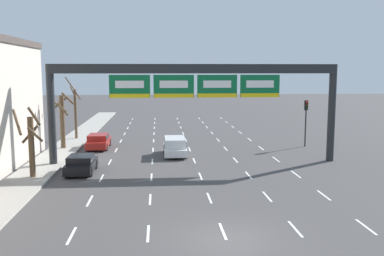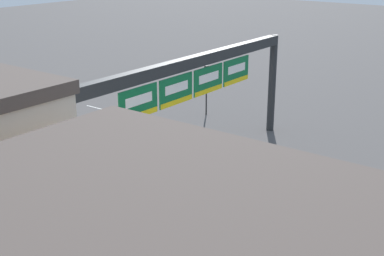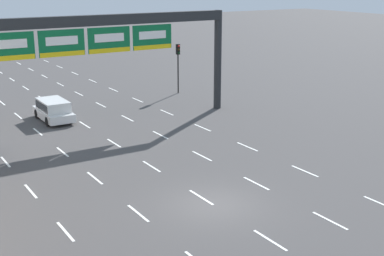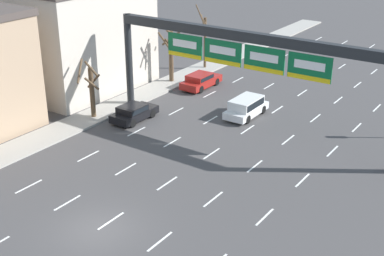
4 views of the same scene
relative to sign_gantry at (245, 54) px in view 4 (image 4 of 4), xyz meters
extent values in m
plane|color=#474444|center=(0.00, -15.15, -5.98)|extent=(220.00, 220.00, 0.00)
cube|color=white|center=(-6.60, -14.15, -5.98)|extent=(0.12, 2.00, 0.01)
cube|color=white|center=(-6.60, -9.15, -5.98)|extent=(0.12, 2.00, 0.01)
cube|color=white|center=(-6.60, -4.15, -5.98)|extent=(0.12, 2.00, 0.01)
cube|color=white|center=(-6.60, 0.85, -5.98)|extent=(0.12, 2.00, 0.01)
cube|color=white|center=(-6.60, 5.85, -5.98)|extent=(0.12, 2.00, 0.01)
cube|color=white|center=(-6.60, 10.85, -5.98)|extent=(0.12, 2.00, 0.01)
cube|color=white|center=(-6.60, 15.85, -5.98)|extent=(0.12, 2.00, 0.01)
cube|color=white|center=(-6.60, 20.85, -5.98)|extent=(0.12, 2.00, 0.01)
cube|color=white|center=(-6.60, 25.85, -5.98)|extent=(0.12, 2.00, 0.01)
cube|color=white|center=(-6.60, 30.85, -5.98)|extent=(0.12, 2.00, 0.01)
cube|color=white|center=(-3.30, -14.15, -5.98)|extent=(0.12, 2.00, 0.01)
cube|color=white|center=(-3.30, -9.15, -5.98)|extent=(0.12, 2.00, 0.01)
cube|color=white|center=(-3.30, -4.15, -5.98)|extent=(0.12, 2.00, 0.01)
cube|color=white|center=(-3.30, 0.85, -5.98)|extent=(0.12, 2.00, 0.01)
cube|color=white|center=(-3.30, 5.85, -5.98)|extent=(0.12, 2.00, 0.01)
cube|color=white|center=(-3.30, 10.85, -5.98)|extent=(0.12, 2.00, 0.01)
cube|color=white|center=(-3.30, 15.85, -5.98)|extent=(0.12, 2.00, 0.01)
cube|color=white|center=(-3.30, 20.85, -5.98)|extent=(0.12, 2.00, 0.01)
cube|color=white|center=(-3.30, 25.85, -5.98)|extent=(0.12, 2.00, 0.01)
cube|color=white|center=(-3.30, 30.85, -5.98)|extent=(0.12, 2.00, 0.01)
cube|color=white|center=(0.00, -14.15, -5.98)|extent=(0.12, 2.00, 0.01)
cube|color=white|center=(0.00, -9.15, -5.98)|extent=(0.12, 2.00, 0.01)
cube|color=white|center=(0.00, -4.15, -5.98)|extent=(0.12, 2.00, 0.01)
cube|color=white|center=(0.00, 0.85, -5.98)|extent=(0.12, 2.00, 0.01)
cube|color=white|center=(0.00, 5.85, -5.98)|extent=(0.12, 2.00, 0.01)
cube|color=white|center=(0.00, 10.85, -5.98)|extent=(0.12, 2.00, 0.01)
cube|color=white|center=(0.00, 15.85, -5.98)|extent=(0.12, 2.00, 0.01)
cube|color=white|center=(0.00, 20.85, -5.98)|extent=(0.12, 2.00, 0.01)
cube|color=white|center=(0.00, 25.85, -5.98)|extent=(0.12, 2.00, 0.01)
cube|color=white|center=(0.00, 30.85, -5.98)|extent=(0.12, 2.00, 0.01)
cube|color=white|center=(3.30, -14.15, -5.98)|extent=(0.12, 2.00, 0.01)
cube|color=white|center=(3.30, -9.15, -5.98)|extent=(0.12, 2.00, 0.01)
cube|color=white|center=(3.30, -4.15, -5.98)|extent=(0.12, 2.00, 0.01)
cube|color=white|center=(3.30, 0.85, -5.98)|extent=(0.12, 2.00, 0.01)
cube|color=white|center=(3.30, 5.85, -5.98)|extent=(0.12, 2.00, 0.01)
cube|color=white|center=(3.30, 10.85, -5.98)|extent=(0.12, 2.00, 0.01)
cube|color=white|center=(3.30, 15.85, -5.98)|extent=(0.12, 2.00, 0.01)
cube|color=white|center=(3.30, 20.85, -5.98)|extent=(0.12, 2.00, 0.01)
cube|color=white|center=(6.60, -9.15, -5.98)|extent=(0.12, 2.00, 0.01)
cube|color=white|center=(6.60, -4.15, -5.98)|extent=(0.12, 2.00, 0.01)
cube|color=white|center=(6.60, 0.85, -5.98)|extent=(0.12, 2.00, 0.01)
cube|color=white|center=(6.60, 5.85, -5.98)|extent=(0.12, 2.00, 0.01)
cube|color=white|center=(6.60, 10.85, -5.98)|extent=(0.12, 2.00, 0.01)
cylinder|color=#232628|center=(-10.70, 0.04, -2.20)|extent=(0.57, 0.57, 7.57)
cube|color=#232628|center=(0.00, 0.04, 1.23)|extent=(21.40, 0.60, 0.70)
cube|color=#0C6033|center=(-4.88, -0.30, -0.06)|extent=(3.00, 0.08, 1.69)
cube|color=white|center=(-4.88, -0.35, 0.09)|extent=(2.10, 0.02, 0.54)
cube|color=yellow|center=(-4.88, -0.35, -0.76)|extent=(2.94, 0.02, 0.30)
cube|color=#0C6033|center=(-1.63, -0.30, -0.06)|extent=(3.00, 0.08, 1.69)
cube|color=white|center=(-1.63, -0.35, 0.09)|extent=(2.10, 0.02, 0.54)
cube|color=yellow|center=(-1.63, -0.35, -0.76)|extent=(2.94, 0.02, 0.30)
cube|color=#0C6033|center=(1.63, -0.30, -0.06)|extent=(3.00, 0.08, 1.69)
cube|color=white|center=(1.63, -0.35, 0.09)|extent=(2.10, 0.02, 0.54)
cube|color=yellow|center=(1.63, -0.35, -0.76)|extent=(2.94, 0.02, 0.30)
cube|color=#0C6033|center=(4.88, -0.30, -0.06)|extent=(3.00, 0.08, 1.69)
cube|color=white|center=(4.88, -0.35, 0.09)|extent=(2.10, 0.02, 0.54)
cube|color=yellow|center=(4.88, -0.35, -0.76)|extent=(2.94, 0.02, 0.30)
cube|color=beige|center=(-18.99, 1.04, -1.50)|extent=(11.78, 11.90, 8.96)
cube|color=silver|center=(-1.43, 3.17, -5.50)|extent=(1.83, 4.26, 0.57)
cube|color=silver|center=(-1.43, 3.12, -4.84)|extent=(1.69, 2.98, 0.74)
cube|color=black|center=(-1.43, 3.12, -4.84)|extent=(1.72, 2.74, 0.53)
cylinder|color=black|center=(-2.26, 4.44, -5.65)|extent=(0.22, 0.66, 0.66)
cylinder|color=black|center=(-0.60, 4.44, -5.65)|extent=(0.22, 0.66, 0.66)
cylinder|color=black|center=(-2.26, 1.89, -5.65)|extent=(0.22, 0.66, 0.66)
cylinder|color=black|center=(-0.60, 1.89, -5.65)|extent=(0.22, 0.66, 0.66)
cube|color=maroon|center=(-8.28, 7.05, -5.47)|extent=(1.83, 4.40, 0.63)
cube|color=maroon|center=(-8.28, 6.79, -4.90)|extent=(1.68, 2.29, 0.49)
cube|color=black|center=(-8.28, 6.79, -4.90)|extent=(1.72, 2.11, 0.35)
cylinder|color=black|center=(-9.11, 8.37, -5.65)|extent=(0.22, 0.66, 0.66)
cylinder|color=black|center=(-7.46, 8.37, -5.65)|extent=(0.22, 0.66, 0.66)
cylinder|color=black|center=(-9.11, 5.73, -5.65)|extent=(0.22, 0.66, 0.66)
cylinder|color=black|center=(-7.46, 5.73, -5.65)|extent=(0.22, 0.66, 0.66)
cube|color=black|center=(-8.18, -2.47, -5.48)|extent=(1.77, 3.96, 0.60)
cube|color=black|center=(-8.18, -2.71, -4.95)|extent=(1.63, 2.06, 0.47)
cube|color=black|center=(-8.18, -2.71, -4.95)|extent=(1.67, 1.89, 0.33)
cylinder|color=black|center=(-8.98, -1.28, -5.65)|extent=(0.22, 0.66, 0.66)
cylinder|color=black|center=(-7.38, -1.28, -5.65)|extent=(0.22, 0.66, 0.66)
cylinder|color=black|center=(-8.98, -3.66, -5.65)|extent=(0.22, 0.66, 0.66)
cylinder|color=black|center=(-7.38, -3.66, -5.65)|extent=(0.22, 0.66, 0.66)
cylinder|color=brown|center=(-11.25, 12.20, -3.31)|extent=(0.27, 0.27, 5.05)
cylinder|color=brown|center=(-11.39, 11.95, -1.07)|extent=(0.66, 0.43, 1.13)
cylinder|color=brown|center=(-11.10, 11.74, -1.02)|extent=(1.06, 0.44, 1.69)
cylinder|color=brown|center=(-11.42, 11.58, -0.46)|extent=(1.38, 0.49, 1.89)
cylinder|color=brown|center=(-11.07, -3.98, -3.85)|extent=(0.38, 0.38, 3.97)
cylinder|color=brown|center=(-11.26, -3.53, -3.08)|extent=(1.08, 0.59, 1.18)
cylinder|color=brown|center=(-11.78, -4.40, -2.15)|extent=(1.04, 1.59, 1.54)
cylinder|color=brown|center=(-10.71, -4.30, -2.99)|extent=(0.84, 0.93, 1.09)
cylinder|color=brown|center=(-10.74, -4.22, -1.82)|extent=(0.70, 0.88, 1.28)
cylinder|color=brown|center=(-11.39, 6.69, -3.46)|extent=(0.42, 0.42, 4.75)
cylinder|color=brown|center=(-11.86, 7.35, -1.98)|extent=(1.51, 1.16, 1.36)
cylinder|color=brown|center=(-11.59, 5.92, -1.87)|extent=(1.69, 0.62, 1.32)
cylinder|color=brown|center=(-11.24, 6.29, -2.30)|extent=(1.01, 0.52, 1.23)
cylinder|color=brown|center=(-10.77, 6.35, -1.35)|extent=(0.89, 1.43, 1.16)
camera|label=1|loc=(-2.80, -32.17, 1.10)|focal=40.00mm
camera|label=2|loc=(-25.24, -19.26, 7.94)|focal=50.00mm
camera|label=3|loc=(-12.70, -33.65, 4.06)|focal=50.00mm
camera|label=4|loc=(17.32, -31.70, 9.79)|focal=50.00mm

